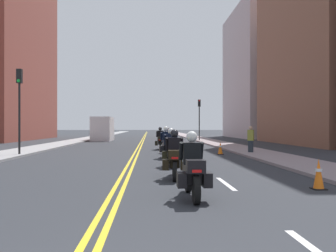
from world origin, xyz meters
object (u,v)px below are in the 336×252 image
motorcycle_1 (174,159)px  traffic_cone_1 (319,174)px  motorcycle_2 (171,151)px  motorcycle_4 (168,143)px  motorcycle_3 (166,146)px  motorcycle_5 (160,140)px  parked_truck (103,130)px  traffic_cone_0 (220,148)px  traffic_light_near (19,96)px  motorcycle_0 (192,171)px  traffic_light_far (199,112)px  pedestrian_0 (251,140)px

motorcycle_1 → traffic_cone_1: size_ratio=2.65×
motorcycle_2 → motorcycle_4: motorcycle_4 is taller
motorcycle_2 → motorcycle_3: (-0.02, 3.87, 0.02)m
motorcycle_5 → parked_truck: 18.57m
motorcycle_5 → traffic_cone_0: (3.47, -4.79, -0.29)m
motorcycle_1 → traffic_light_near: (-8.14, 9.23, 2.73)m
traffic_cone_0 → traffic_cone_1: 12.13m
motorcycle_1 → motorcycle_4: (0.38, 11.24, 0.01)m
motorcycle_0 → motorcycle_2: size_ratio=0.92×
traffic_cone_0 → traffic_cone_1: (0.25, -12.12, 0.03)m
motorcycle_0 → motorcycle_3: size_ratio=0.95×
motorcycle_5 → traffic_light_near: (-8.12, -5.51, 2.71)m
motorcycle_2 → motorcycle_5: motorcycle_5 is taller
motorcycle_4 → parked_truck: (-6.72, 20.95, 0.61)m
motorcycle_1 → motorcycle_2: size_ratio=0.94×
traffic_light_far → pedestrian_0: 19.52m
pedestrian_0 → parked_truck: size_ratio=0.26×
motorcycle_4 → pedestrian_0: 5.10m
pedestrian_0 → traffic_light_near: bearing=34.5°
motorcycle_1 → pedestrian_0: bearing=65.2°
motorcycle_0 → traffic_light_far: size_ratio=0.44×
motorcycle_1 → traffic_light_near: bearing=134.5°
motorcycle_3 → traffic_cone_1: 10.25m
traffic_cone_0 → pedestrian_0: size_ratio=0.45×
traffic_light_far → motorcycle_0: bearing=-98.2°
motorcycle_2 → traffic_light_far: (4.78, 25.96, 2.65)m
motorcycle_1 → traffic_light_near: 12.60m
traffic_cone_0 → pedestrian_0: 1.97m
motorcycle_2 → motorcycle_4: size_ratio=1.04×
traffic_light_near → traffic_light_far: 24.09m
traffic_cone_0 → traffic_light_far: size_ratio=0.16×
motorcycle_2 → traffic_cone_1: 6.76m
traffic_cone_0 → parked_truck: size_ratio=0.12×
motorcycle_2 → motorcycle_3: size_ratio=1.03×
motorcycle_0 → pedestrian_0: pedestrian_0 is taller
motorcycle_1 → motorcycle_2: bearing=91.4°
motorcycle_1 → motorcycle_4: bearing=91.1°
traffic_light_far → parked_truck: traffic_light_far is taller
motorcycle_5 → traffic_light_near: bearing=-144.4°
motorcycle_0 → motorcycle_3: 10.68m
parked_truck → motorcycle_4: bearing=-72.2°
motorcycle_5 → motorcycle_4: bearing=-82.0°
motorcycle_2 → motorcycle_5: size_ratio=1.08×
motorcycle_0 → traffic_cone_1: 3.68m
motorcycle_4 → traffic_light_near: bearing=-163.3°
motorcycle_2 → parked_truck: bearing=103.8°
motorcycle_4 → traffic_light_far: traffic_light_far is taller
motorcycle_5 → pedestrian_0: bearing=-39.2°
motorcycle_2 → traffic_cone_0: motorcycle_2 is taller
motorcycle_0 → motorcycle_4: 14.51m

